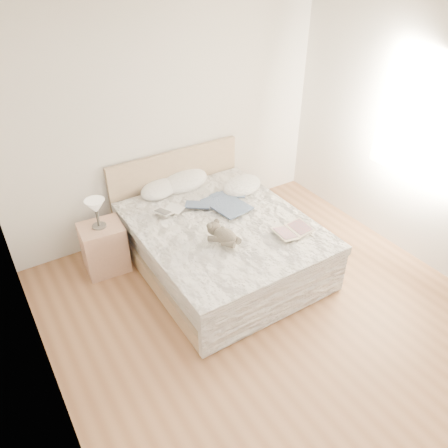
{
  "coord_description": "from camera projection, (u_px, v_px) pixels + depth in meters",
  "views": [
    {
      "loc": [
        -2.04,
        -2.14,
        3.19
      ],
      "look_at": [
        -0.02,
        1.05,
        0.62
      ],
      "focal_mm": 35.0,
      "sensor_mm": 36.0,
      "label": 1
    }
  ],
  "objects": [
    {
      "name": "teddy_bear",
      "position": [
        225.0,
        241.0,
        4.27
      ],
      "size": [
        0.32,
        0.38,
        0.17
      ],
      "primitive_type": null,
      "rotation": [
        0.0,
        0.0,
        0.32
      ],
      "color": "brown",
      "rests_on": "bed"
    },
    {
      "name": "blouse",
      "position": [
        227.0,
        204.0,
        4.87
      ],
      "size": [
        0.64,
        0.67,
        0.02
      ],
      "primitive_type": null,
      "rotation": [
        0.0,
        0.0,
        0.15
      ],
      "color": "#354460",
      "rests_on": "bed"
    },
    {
      "name": "bed",
      "position": [
        218.0,
        241.0,
        4.85
      ],
      "size": [
        1.72,
        2.14,
        1.0
      ],
      "color": "tan",
      "rests_on": "floor"
    },
    {
      "name": "table_lamp",
      "position": [
        96.0,
        208.0,
        4.5
      ],
      "size": [
        0.22,
        0.22,
        0.33
      ],
      "color": "#47423E",
      "rests_on": "nightstand"
    },
    {
      "name": "nightstand",
      "position": [
        104.0,
        248.0,
        4.79
      ],
      "size": [
        0.48,
        0.43,
        0.56
      ],
      "primitive_type": "cube",
      "rotation": [
        0.0,
        0.0,
        -0.08
      ],
      "color": "tan",
      "rests_on": "floor"
    },
    {
      "name": "pillow_left",
      "position": [
        159.0,
        189.0,
        5.14
      ],
      "size": [
        0.64,
        0.56,
        0.16
      ],
      "primitive_type": "ellipsoid",
      "rotation": [
        0.0,
        0.0,
        0.45
      ],
      "color": "white",
      "rests_on": "bed"
    },
    {
      "name": "photo_book",
      "position": [
        169.0,
        211.0,
        4.76
      ],
      "size": [
        0.35,
        0.3,
        0.02
      ],
      "primitive_type": "cube",
      "rotation": [
        0.0,
        0.0,
        0.43
      ],
      "color": "silver",
      "rests_on": "bed"
    },
    {
      "name": "pillow_middle",
      "position": [
        185.0,
        180.0,
        5.32
      ],
      "size": [
        0.76,
        0.64,
        0.19
      ],
      "primitive_type": "ellipsoid",
      "rotation": [
        0.0,
        0.0,
        0.33
      ],
      "color": "white",
      "rests_on": "bed"
    },
    {
      "name": "floor",
      "position": [
        284.0,
        329.0,
        4.19
      ],
      "size": [
        4.0,
        4.5,
        0.0
      ],
      "primitive_type": "cube",
      "color": "brown",
      "rests_on": "ground"
    },
    {
      "name": "wall_left",
      "position": [
        33.0,
        308.0,
        2.55
      ],
      "size": [
        0.02,
        4.5,
        2.7
      ],
      "primitive_type": "cube",
      "color": "silver",
      "rests_on": "ground"
    },
    {
      "name": "childrens_book",
      "position": [
        292.0,
        231.0,
        4.44
      ],
      "size": [
        0.41,
        0.29,
        0.03
      ],
      "primitive_type": "cube",
      "rotation": [
        0.0,
        0.0,
        -0.05
      ],
      "color": "beige",
      "rests_on": "bed"
    },
    {
      "name": "window",
      "position": [
        428.0,
        133.0,
        4.46
      ],
      "size": [
        0.02,
        1.3,
        1.1
      ],
      "primitive_type": "cube",
      "color": "white",
      "rests_on": "wall_right"
    },
    {
      "name": "pillow_right",
      "position": [
        242.0,
        186.0,
        5.21
      ],
      "size": [
        0.66,
        0.56,
        0.17
      ],
      "primitive_type": "ellipsoid",
      "rotation": [
        0.0,
        0.0,
        0.35
      ],
      "color": "silver",
      "rests_on": "bed"
    },
    {
      "name": "ceiling",
      "position": [
        318.0,
        24.0,
        2.67
      ],
      "size": [
        4.0,
        4.5,
        0.0
      ],
      "primitive_type": "cube",
      "color": "white",
      "rests_on": "ground"
    },
    {
      "name": "wall_back",
      "position": [
        169.0,
        121.0,
        5.0
      ],
      "size": [
        4.0,
        0.02,
        2.7
      ],
      "primitive_type": "cube",
      "color": "silver",
      "rests_on": "ground"
    }
  ]
}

